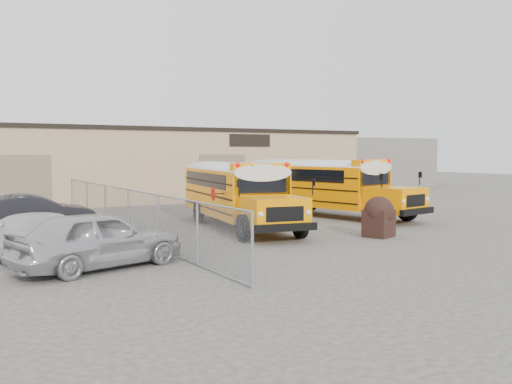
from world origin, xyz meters
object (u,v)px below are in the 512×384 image
car_white (48,233)px  school_bus_right (246,178)px  car_silver (98,239)px  tarp_bundle (379,216)px  car_dark (34,214)px  school_bus_left (200,182)px

car_white → school_bus_right: bearing=-77.8°
car_silver → tarp_bundle: bearing=-102.6°
school_bus_right → car_white: (-12.65, -9.84, -0.99)m
car_silver → car_white: bearing=-2.7°
car_dark → car_white: bearing=178.9°
school_bus_right → car_dark: bearing=-157.6°
school_bus_left → school_bus_right: school_bus_right is taller
car_white → car_dark: car_dark is taller
tarp_bundle → car_dark: 13.15m
tarp_bundle → car_white: size_ratio=0.34×
school_bus_left → car_white: 12.25m
car_silver → car_white: car_silver is taller
school_bus_left → tarp_bundle: size_ratio=6.43×
car_white → car_dark: (0.35, 4.76, 0.12)m
tarp_bundle → car_white: bearing=166.7°
car_white → car_dark: bearing=-29.8°
school_bus_right → tarp_bundle: 12.59m
school_bus_left → car_white: size_ratio=2.18×
school_bus_right → car_silver: bearing=-132.6°
school_bus_right → car_white: bearing=-142.1°
car_silver → car_dark: car_silver is taller
school_bus_left → tarp_bundle: bearing=-78.5°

